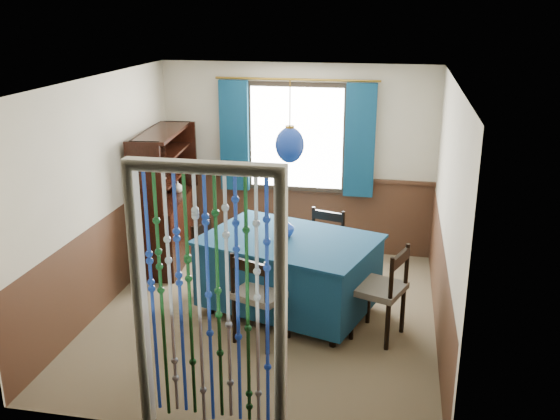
% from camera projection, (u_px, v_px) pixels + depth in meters
% --- Properties ---
extents(floor, '(4.00, 4.00, 0.00)m').
position_uv_depth(floor, '(266.00, 315.00, 6.73)').
color(floor, brown).
rests_on(floor, ground).
extents(ceiling, '(4.00, 4.00, 0.00)m').
position_uv_depth(ceiling, '(264.00, 81.00, 5.95)').
color(ceiling, silver).
rests_on(ceiling, ground).
extents(wall_back, '(3.60, 0.00, 3.60)m').
position_uv_depth(wall_back, '(297.00, 159.00, 8.20)').
color(wall_back, beige).
rests_on(wall_back, ground).
extents(wall_front, '(3.60, 0.00, 3.60)m').
position_uv_depth(wall_front, '(206.00, 289.00, 4.48)').
color(wall_front, beige).
rests_on(wall_front, ground).
extents(wall_left, '(0.00, 4.00, 4.00)m').
position_uv_depth(wall_left, '(101.00, 195.00, 6.67)').
color(wall_left, beige).
rests_on(wall_left, ground).
extents(wall_right, '(0.00, 4.00, 4.00)m').
position_uv_depth(wall_right, '(447.00, 216.00, 6.02)').
color(wall_right, beige).
rests_on(wall_right, ground).
extents(wainscot_back, '(3.60, 0.00, 3.60)m').
position_uv_depth(wainscot_back, '(296.00, 214.00, 8.43)').
color(wainscot_back, '#44281A').
rests_on(wainscot_back, ground).
extents(wainscot_front, '(3.60, 0.00, 3.60)m').
position_uv_depth(wainscot_front, '(210.00, 378.00, 4.73)').
color(wainscot_front, '#44281A').
rests_on(wainscot_front, ground).
extents(wainscot_left, '(0.00, 4.00, 4.00)m').
position_uv_depth(wainscot_left, '(108.00, 260.00, 6.90)').
color(wainscot_left, '#44281A').
rests_on(wainscot_left, ground).
extents(wainscot_right, '(0.00, 4.00, 4.00)m').
position_uv_depth(wainscot_right, '(439.00, 287.00, 6.25)').
color(wainscot_right, '#44281A').
rests_on(wainscot_right, ground).
extents(window, '(1.32, 0.12, 1.42)m').
position_uv_depth(window, '(297.00, 138.00, 8.06)').
color(window, black).
rests_on(window, wall_back).
extents(doorway, '(1.16, 0.12, 2.18)m').
position_uv_depth(doorway, '(209.00, 310.00, 4.60)').
color(doorway, silver).
rests_on(doorway, ground).
extents(dining_table, '(2.05, 1.69, 0.85)m').
position_uv_depth(dining_table, '(289.00, 270.00, 6.68)').
color(dining_table, navy).
rests_on(dining_table, floor).
extents(chair_near, '(0.61, 0.60, 0.96)m').
position_uv_depth(chair_near, '(260.00, 295.00, 6.06)').
color(chair_near, black).
rests_on(chair_near, floor).
extents(chair_far, '(0.56, 0.54, 0.92)m').
position_uv_depth(chair_far, '(322.00, 248.00, 7.27)').
color(chair_far, black).
rests_on(chair_far, floor).
extents(chair_left, '(0.50, 0.51, 0.85)m').
position_uv_depth(chair_left, '(213.00, 256.00, 7.13)').
color(chair_left, black).
rests_on(chair_left, floor).
extents(chair_right, '(0.60, 0.61, 0.97)m').
position_uv_depth(chair_right, '(382.00, 290.00, 6.15)').
color(chair_right, black).
rests_on(chair_right, floor).
extents(sideboard, '(0.59, 1.36, 1.73)m').
position_uv_depth(sideboard, '(166.00, 218.00, 7.94)').
color(sideboard, black).
rests_on(sideboard, floor).
extents(pendant_lamp, '(0.29, 0.29, 0.83)m').
position_uv_depth(pendant_lamp, '(290.00, 145.00, 6.25)').
color(pendant_lamp, olive).
rests_on(pendant_lamp, ceiling).
extents(vase_table, '(0.23, 0.23, 0.19)m').
position_uv_depth(vase_table, '(285.00, 228.00, 6.59)').
color(vase_table, navy).
rests_on(vase_table, dining_table).
extents(bowl_shelf, '(0.25, 0.25, 0.05)m').
position_uv_depth(bowl_shelf, '(158.00, 180.00, 7.43)').
color(bowl_shelf, beige).
rests_on(bowl_shelf, sideboard).
extents(vase_sideboard, '(0.18, 0.18, 0.17)m').
position_uv_depth(vase_sideboard, '(178.00, 186.00, 8.10)').
color(vase_sideboard, beige).
rests_on(vase_sideboard, sideboard).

